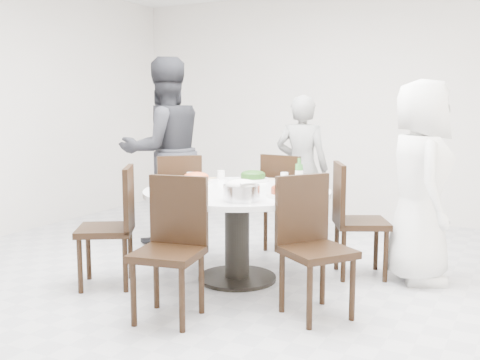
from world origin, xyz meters
The scene contains 22 objects.
floor centered at (0.00, 0.00, 0.00)m, with size 6.00×6.00×0.01m, color silver.
wall_back centered at (0.00, 3.00, 1.40)m, with size 6.00×0.01×2.80m, color silver.
dining_table centered at (-0.04, 0.08, 0.38)m, with size 1.50×1.50×0.75m, color white.
chair_ne centered at (0.82, 0.66, 0.47)m, with size 0.42×0.42×0.95m, color black.
chair_n centered at (-0.04, 1.16, 0.47)m, with size 0.42×0.42×0.95m, color black.
chair_nw centered at (-0.99, 0.61, 0.47)m, with size 0.42×0.42×0.95m, color black.
chair_sw centered at (-0.88, -0.53, 0.47)m, with size 0.42×0.42×0.95m, color black.
chair_s centered at (-0.04, -0.88, 0.47)m, with size 0.42×0.42×0.95m, color black.
chair_se centered at (0.81, -0.36, 0.47)m, with size 0.42×0.42×0.95m, color black.
diner_right centered at (1.26, 0.76, 0.81)m, with size 0.79×0.52×1.63m, color white.
diner_middle centered at (-0.09, 1.60, 0.76)m, with size 0.55×0.36×1.52m, color black.
diner_left centered at (-1.29, 0.84, 0.95)m, with size 0.92×0.72×1.89m, color black.
dish_greens centered at (-0.13, 0.56, 0.79)m, with size 0.28×0.28×0.07m, color white.
dish_pale centered at (0.30, 0.38, 0.79)m, with size 0.28×0.28×0.07m, color white.
dish_orange centered at (-0.51, 0.22, 0.79)m, with size 0.27×0.27×0.07m, color white.
dish_redbrown centered at (0.45, -0.05, 0.79)m, with size 0.30×0.30×0.07m, color white.
dish_tofu centered at (-0.45, -0.14, 0.79)m, with size 0.28×0.28×0.07m, color white.
rice_bowl centered at (0.23, -0.35, 0.81)m, with size 0.26×0.26×0.11m, color silver.
soup_bowl centered at (-0.31, -0.39, 0.79)m, with size 0.28×0.28×0.08m, color white.
beverage_bottle centered at (0.30, 0.58, 0.86)m, with size 0.06×0.06×0.22m, color #337E32.
tea_cups centered at (-0.04, 0.71, 0.79)m, with size 0.07×0.07×0.08m, color white.
chopsticks centered at (-0.02, 0.75, 0.76)m, with size 0.24×0.04×0.01m, color tan, non-canonical shape.
Camera 1 is at (2.08, -3.83, 1.45)m, focal length 42.00 mm.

